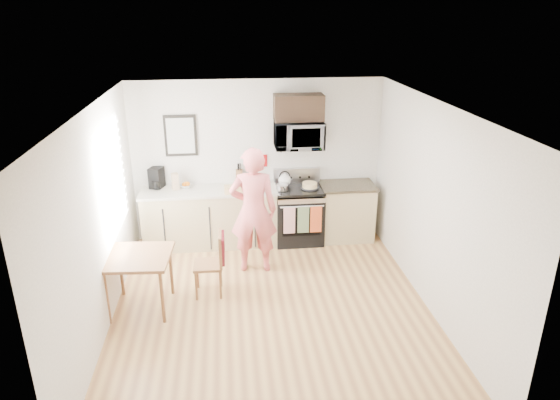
{
  "coord_description": "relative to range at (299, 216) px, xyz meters",
  "views": [
    {
      "loc": [
        -0.51,
        -5.44,
        3.62
      ],
      "look_at": [
        0.22,
        1.0,
        1.11
      ],
      "focal_mm": 32.0,
      "sensor_mm": 36.0,
      "label": 1
    }
  ],
  "objects": [
    {
      "name": "milk_carton",
      "position": [
        -1.95,
        0.1,
        0.64
      ],
      "size": [
        0.12,
        0.12,
        0.26
      ],
      "primitive_type": "cube",
      "rotation": [
        0.0,
        0.0,
        0.29
      ],
      "color": "tan",
      "rests_on": "countertop_left"
    },
    {
      "name": "ceiling",
      "position": [
        -0.63,
        -1.98,
        2.16
      ],
      "size": [
        4.0,
        4.6,
        0.04
      ],
      "primitive_type": "cube",
      "color": "white",
      "rests_on": "back_wall"
    },
    {
      "name": "upper_cabinet",
      "position": [
        -0.0,
        0.15,
        1.74
      ],
      "size": [
        0.76,
        0.35,
        0.4
      ],
      "primitive_type": "cube",
      "color": "black",
      "rests_on": "back_wall"
    },
    {
      "name": "cake",
      "position": [
        0.17,
        -0.05,
        0.53
      ],
      "size": [
        0.28,
        0.28,
        0.09
      ],
      "color": "black",
      "rests_on": "range"
    },
    {
      "name": "wall_trivet",
      "position": [
        -0.58,
        0.31,
        0.86
      ],
      "size": [
        0.2,
        0.02,
        0.2
      ],
      "primitive_type": "cube",
      "color": "#A10D11",
      "rests_on": "back_wall"
    },
    {
      "name": "pot",
      "position": [
        -0.28,
        -0.1,
        0.54
      ],
      "size": [
        0.19,
        0.32,
        0.09
      ],
      "rotation": [
        0.0,
        0.0,
        0.05
      ],
      "color": "#ABAAAF",
      "rests_on": "range"
    },
    {
      "name": "utensil_crock",
      "position": [
        -0.77,
        0.17,
        0.65
      ],
      "size": [
        0.12,
        0.12,
        0.37
      ],
      "color": "#A10D11",
      "rests_on": "countertop_left"
    },
    {
      "name": "range",
      "position": [
        0.0,
        0.0,
        0.0
      ],
      "size": [
        0.76,
        0.7,
        1.16
      ],
      "color": "black",
      "rests_on": "floor"
    },
    {
      "name": "countertop_left",
      "position": [
        -1.43,
        0.02,
        0.48
      ],
      "size": [
        2.14,
        0.64,
        0.04
      ],
      "primitive_type": "cube",
      "color": "beige",
      "rests_on": "cabinet_left"
    },
    {
      "name": "chair",
      "position": [
        -1.31,
        -1.5,
        0.13
      ],
      "size": [
        0.42,
        0.38,
        0.88
      ],
      "rotation": [
        0.0,
        0.0,
        -0.02
      ],
      "color": "brown",
      "rests_on": "floor"
    },
    {
      "name": "fruit_bowl",
      "position": [
        -1.79,
        0.17,
        0.54
      ],
      "size": [
        0.21,
        0.21,
        0.09
      ],
      "color": "white",
      "rests_on": "countertop_left"
    },
    {
      "name": "cabinet_right",
      "position": [
        0.8,
        0.02,
        0.01
      ],
      "size": [
        0.84,
        0.6,
        0.9
      ],
      "primitive_type": "cube",
      "color": "tan",
      "rests_on": "floor"
    },
    {
      "name": "dining_table",
      "position": [
        -2.28,
        -1.76,
        0.23
      ],
      "size": [
        0.8,
        0.8,
        0.75
      ],
      "rotation": [
        0.0,
        0.0,
        -0.07
      ],
      "color": "brown",
      "rests_on": "floor"
    },
    {
      "name": "right_wall",
      "position": [
        1.37,
        -1.98,
        0.86
      ],
      "size": [
        0.04,
        4.6,
        2.6
      ],
      "primitive_type": "cube",
      "color": "beige",
      "rests_on": "floor"
    },
    {
      "name": "knife_block",
      "position": [
        -0.94,
        0.24,
        0.62
      ],
      "size": [
        0.11,
        0.15,
        0.23
      ],
      "primitive_type": "cube",
      "rotation": [
        0.0,
        0.0,
        -0.04
      ],
      "color": "brown",
      "rests_on": "countertop_left"
    },
    {
      "name": "person",
      "position": [
        -0.79,
        -0.89,
        0.49
      ],
      "size": [
        0.71,
        0.5,
        1.85
      ],
      "primitive_type": "imported",
      "rotation": [
        0.0,
        0.0,
        3.06
      ],
      "color": "#D73B49",
      "rests_on": "floor"
    },
    {
      "name": "floor",
      "position": [
        -0.63,
        -1.98,
        -0.44
      ],
      "size": [
        4.6,
        4.6,
        0.0
      ],
      "primitive_type": "plane",
      "color": "#946139",
      "rests_on": "ground"
    },
    {
      "name": "bread_bag",
      "position": [
        -1.03,
        -0.17,
        0.56
      ],
      "size": [
        0.33,
        0.16,
        0.12
      ],
      "primitive_type": "cube",
      "rotation": [
        0.0,
        0.0,
        0.04
      ],
      "color": "#DCC474",
      "rests_on": "countertop_left"
    },
    {
      "name": "microwave",
      "position": [
        -0.0,
        0.1,
        1.32
      ],
      "size": [
        0.76,
        0.51,
        0.42
      ],
      "primitive_type": "imported",
      "color": "#ABAAAF",
      "rests_on": "back_wall"
    },
    {
      "name": "wall_art",
      "position": [
        -1.83,
        0.3,
        1.31
      ],
      "size": [
        0.5,
        0.04,
        0.65
      ],
      "color": "black",
      "rests_on": "back_wall"
    },
    {
      "name": "countertop_right",
      "position": [
        0.8,
        0.02,
        0.48
      ],
      "size": [
        0.88,
        0.64,
        0.04
      ],
      "primitive_type": "cube",
      "color": "black",
      "rests_on": "cabinet_right"
    },
    {
      "name": "coffee_maker",
      "position": [
        -2.24,
        0.21,
        0.66
      ],
      "size": [
        0.25,
        0.3,
        0.33
      ],
      "rotation": [
        0.0,
        0.0,
        -0.35
      ],
      "color": "black",
      "rests_on": "countertop_left"
    },
    {
      "name": "kettle",
      "position": [
        -0.22,
        0.11,
        0.6
      ],
      "size": [
        0.2,
        0.2,
        0.25
      ],
      "color": "white",
      "rests_on": "range"
    },
    {
      "name": "cabinet_left",
      "position": [
        -1.43,
        0.02,
        0.01
      ],
      "size": [
        2.1,
        0.6,
        0.9
      ],
      "primitive_type": "cube",
      "color": "tan",
      "rests_on": "floor"
    },
    {
      "name": "window",
      "position": [
        -2.59,
        -1.18,
        1.11
      ],
      "size": [
        0.06,
        1.4,
        1.5
      ],
      "color": "white",
      "rests_on": "left_wall"
    },
    {
      "name": "back_wall",
      "position": [
        -0.63,
        0.32,
        0.86
      ],
      "size": [
        4.0,
        0.04,
        2.6
      ],
      "primitive_type": "cube",
      "color": "beige",
      "rests_on": "floor"
    },
    {
      "name": "left_wall",
      "position": [
        -2.63,
        -1.98,
        0.86
      ],
      "size": [
        0.04,
        4.6,
        2.6
      ],
      "primitive_type": "cube",
      "color": "beige",
      "rests_on": "floor"
    },
    {
      "name": "front_wall",
      "position": [
        -0.63,
        -4.28,
        0.86
      ],
      "size": [
        4.0,
        0.04,
        2.6
      ],
      "primitive_type": "cube",
      "color": "beige",
      "rests_on": "floor"
    }
  ]
}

